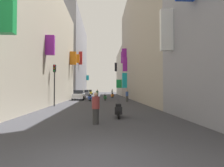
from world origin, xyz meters
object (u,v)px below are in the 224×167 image
parked_car_grey (86,93)px  scooter_black (118,110)px  parked_car_white (79,95)px  pedestrian_mid_street (97,95)px  traffic_light_near_corner (54,78)px  pedestrian_crossing (127,96)px  scooter_silver (96,94)px  scooter_green (105,97)px  scooter_orange (112,95)px  parked_car_yellow (89,92)px  pedestrian_near_right (96,108)px  scooter_blue (90,98)px  pedestrian_near_left (112,93)px

parked_car_grey → scooter_black: bearing=-82.0°
scooter_black → parked_car_white: bearing=103.7°
parked_car_white → pedestrian_mid_street: (2.95, -1.17, 0.01)m
parked_car_white → traffic_light_near_corner: 11.85m
pedestrian_crossing → scooter_silver: bearing=101.7°
pedestrian_mid_street → scooter_green: bearing=-40.5°
parked_car_grey → scooter_black: (5.18, -37.06, -0.31)m
parked_car_white → traffic_light_near_corner: bearing=-95.3°
parked_car_white → scooter_silver: 18.36m
scooter_silver → scooter_orange: same height
parked_car_yellow → pedestrian_near_right: 46.49m
scooter_silver → pedestrian_near_right: size_ratio=1.21×
scooter_orange → pedestrian_mid_street: 8.51m
scooter_blue → scooter_orange: bearing=69.6°
scooter_black → pedestrian_near_right: (-1.30, -2.19, 0.32)m
scooter_black → traffic_light_near_corner: traffic_light_near_corner is taller
scooter_silver → scooter_green: same height
scooter_silver → pedestrian_crossing: (4.87, -23.44, 0.33)m
parked_car_grey → scooter_green: bearing=-76.9°
scooter_orange → parked_car_white: bearing=-129.9°
parked_car_yellow → scooter_orange: 18.83m
pedestrian_mid_street → scooter_black: bearing=-84.5°
parked_car_yellow → scooter_green: 27.31m
scooter_black → pedestrian_near_left: (1.36, 33.83, 0.39)m
scooter_silver → scooter_blue: size_ratio=0.97×
scooter_green → parked_car_white: bearing=152.0°
parked_car_yellow → scooter_green: size_ratio=2.35×
parked_car_yellow → scooter_black: bearing=-83.8°
scooter_orange → pedestrian_near_right: pedestrian_near_right is taller
scooter_blue → pedestrian_mid_street: pedestrian_mid_street is taller
parked_car_grey → pedestrian_near_left: pedestrian_near_left is taller
scooter_silver → pedestrian_near_left: pedestrian_near_left is taller
pedestrian_near_right → pedestrian_crossing: bearing=77.3°
scooter_silver → scooter_orange: 11.89m
parked_car_white → pedestrian_mid_street: 3.18m
scooter_orange → pedestrian_mid_street: pedestrian_mid_street is taller
pedestrian_crossing → pedestrian_mid_street: 5.80m
parked_car_grey → pedestrian_near_right: pedestrian_near_right is taller
parked_car_white → scooter_silver: bearing=83.0°
scooter_black → traffic_light_near_corner: 10.00m
traffic_light_near_corner → scooter_blue: bearing=70.0°
parked_car_white → scooter_green: (4.17, -2.21, -0.34)m
scooter_green → pedestrian_crossing: bearing=-45.7°
scooter_blue → scooter_green: (2.23, 1.12, -0.00)m
pedestrian_near_left → scooter_black: bearing=-92.3°
scooter_orange → traffic_light_near_corner: 19.84m
scooter_silver → pedestrian_near_right: (1.18, -39.81, 0.32)m
pedestrian_near_left → parked_car_white: bearing=-112.9°
scooter_silver → traffic_light_near_corner: bearing=-96.3°
scooter_orange → scooter_green: same height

